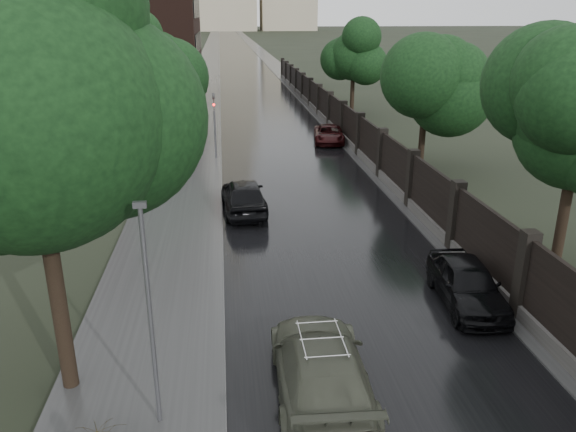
# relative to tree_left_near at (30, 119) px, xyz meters

# --- Properties ---
(road) EXTENTS (8.00, 420.00, 0.02)m
(road) POSITION_rel_tree_left_near_xyz_m (7.60, 187.00, -6.41)
(road) COLOR black
(road) RESTS_ON ground
(sidewalk_left) EXTENTS (4.00, 420.00, 0.16)m
(sidewalk_left) POSITION_rel_tree_left_near_xyz_m (1.60, 187.00, -6.34)
(sidewalk_left) COLOR #2D2D2D
(sidewalk_left) RESTS_ON ground
(verge_right) EXTENTS (3.00, 420.00, 0.08)m
(verge_right) POSITION_rel_tree_left_near_xyz_m (13.10, 187.00, -6.38)
(verge_right) COLOR #2D2D2D
(verge_right) RESTS_ON ground
(fence_right) EXTENTS (0.45, 75.72, 2.70)m
(fence_right) POSITION_rel_tree_left_near_xyz_m (12.20, 29.01, -5.41)
(fence_right) COLOR #383533
(fence_right) RESTS_ON ground
(tree_left_near) EXTENTS (5.44, 5.44, 9.16)m
(tree_left_near) POSITION_rel_tree_left_near_xyz_m (0.00, 0.00, 0.00)
(tree_left_near) COLOR black
(tree_left_near) RESTS_ON ground
(tree_left_far) EXTENTS (4.25, 4.25, 7.39)m
(tree_left_far) POSITION_rel_tree_left_near_xyz_m (-0.40, 27.00, -1.18)
(tree_left_far) COLOR black
(tree_left_far) RESTS_ON ground
(tree_right_b) EXTENTS (4.08, 4.08, 7.01)m
(tree_right_b) POSITION_rel_tree_left_near_xyz_m (15.10, 19.00, -1.47)
(tree_right_b) COLOR black
(tree_right_b) RESTS_ON ground
(tree_right_c) EXTENTS (4.08, 4.08, 7.01)m
(tree_right_c) POSITION_rel_tree_left_near_xyz_m (15.10, 37.00, -1.47)
(tree_right_c) COLOR black
(tree_right_c) RESTS_ON ground
(lamp_post) EXTENTS (0.25, 0.12, 5.11)m
(lamp_post) POSITION_rel_tree_left_near_xyz_m (2.20, -1.50, -3.75)
(lamp_post) COLOR #59595E
(lamp_post) RESTS_ON ground
(traffic_light) EXTENTS (0.16, 0.32, 4.00)m
(traffic_light) POSITION_rel_tree_left_near_xyz_m (3.30, 21.99, -4.02)
(traffic_light) COLOR #59595E
(traffic_light) RESTS_ON ground
(volga_sedan) EXTENTS (2.30, 5.29, 1.51)m
(volga_sedan) POSITION_rel_tree_left_near_xyz_m (5.80, -0.93, -5.66)
(volga_sedan) COLOR #444739
(volga_sedan) RESTS_ON ground
(hatchback_left) EXTENTS (2.09, 4.66, 1.56)m
(hatchback_left) POSITION_rel_tree_left_near_xyz_m (4.58, 12.17, -5.64)
(hatchback_left) COLOR black
(hatchback_left) RESTS_ON ground
(car_right_near) EXTENTS (1.94, 4.21, 1.40)m
(car_right_near) POSITION_rel_tree_left_near_xyz_m (10.95, 2.94, -5.72)
(car_right_near) COLOR black
(car_right_near) RESTS_ON ground
(car_right_far) EXTENTS (2.54, 4.51, 1.19)m
(car_right_far) POSITION_rel_tree_left_near_xyz_m (11.00, 25.88, -5.82)
(car_right_far) COLOR black
(car_right_far) RESTS_ON ground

